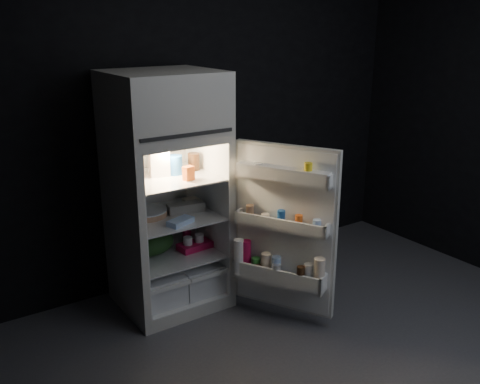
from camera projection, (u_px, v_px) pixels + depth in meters
floor at (339, 359)px, 3.49m from camera, size 4.00×3.40×0.00m
wall_back at (203, 117)px, 4.41m from camera, size 4.00×0.00×2.70m
refrigerator at (165, 184)px, 3.94m from camera, size 0.76×0.71×1.78m
fridge_door at (282, 233)px, 3.76m from camera, size 0.51×0.72×1.22m
milk_jug at (159, 159)px, 3.88m from camera, size 0.17×0.17×0.24m
mayo_jar at (175, 165)px, 3.92m from camera, size 0.13×0.13×0.14m
jam_jar at (194, 162)px, 4.04m from camera, size 0.09×0.09×0.13m
amber_bottle at (128, 166)px, 3.75m from camera, size 0.10×0.10×0.22m
small_carton at (188, 173)px, 3.78m from camera, size 0.08×0.07×0.10m
egg_carton at (186, 207)px, 4.04m from camera, size 0.29×0.15×0.07m
pie at (146, 213)px, 3.96m from camera, size 0.35×0.35×0.04m
flat_package at (181, 222)px, 3.79m from camera, size 0.22×0.15×0.04m
wrapped_pkg at (191, 201)px, 4.21m from camera, size 0.11×0.10×0.05m
produce_bag at (149, 242)px, 4.01m from camera, size 0.45×0.41×0.20m
yogurt_tray at (195, 246)px, 4.12m from camera, size 0.27×0.16×0.05m
small_can_red at (187, 236)px, 4.25m from camera, size 0.07×0.07×0.09m
small_can_silver at (192, 234)px, 4.29m from camera, size 0.08×0.08×0.09m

